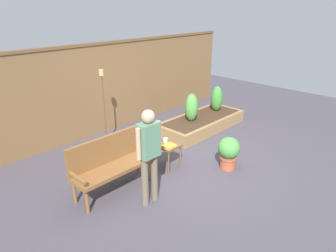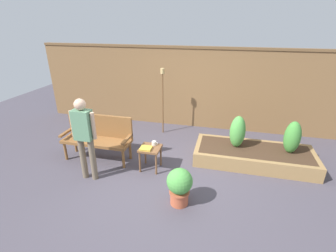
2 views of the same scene
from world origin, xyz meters
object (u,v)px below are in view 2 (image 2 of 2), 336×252
cup_on_table (154,143)px  potted_boxwood (180,185)px  side_table (150,151)px  shrub_near_bench (238,132)px  person_by_bench (84,133)px  shrub_far_corner (292,137)px  tiki_torch (163,90)px  garden_bench (98,134)px  book_on_table (146,148)px

cup_on_table → potted_boxwood: bearing=-54.0°
side_table → shrub_near_bench: (1.64, 0.79, 0.24)m
potted_boxwood → person_by_bench: person_by_bench is taller
potted_boxwood → shrub_far_corner: bearing=40.7°
side_table → tiki_torch: bearing=96.8°
side_table → potted_boxwood: size_ratio=0.75×
shrub_far_corner → potted_boxwood: bearing=-139.3°
person_by_bench → garden_bench: bearing=103.8°
shrub_near_bench → tiki_torch: (-1.84, 0.94, 0.52)m
side_table → cup_on_table: (0.05, 0.12, 0.12)m
garden_bench → cup_on_table: bearing=-2.9°
garden_bench → shrub_far_corner: shrub_far_corner is taller
cup_on_table → shrub_near_bench: shrub_near_bench is taller
tiki_torch → person_by_bench: size_ratio=1.09×
potted_boxwood → shrub_near_bench: bearing=62.0°
garden_bench → potted_boxwood: 2.23m
shrub_far_corner → person_by_bench: 3.95m
book_on_table → shrub_far_corner: bearing=15.9°
garden_bench → tiki_torch: size_ratio=0.85×
garden_bench → shrub_far_corner: (3.88, 0.61, 0.09)m
cup_on_table → person_by_bench: size_ratio=0.08×
garden_bench → tiki_torch: bearing=57.3°
cup_on_table → shrub_far_corner: 2.72m
side_table → shrub_near_bench: bearing=25.9°
book_on_table → shrub_far_corner: 2.88m
garden_bench → potted_boxwood: (1.96, -1.04, -0.18)m
garden_bench → shrub_far_corner: 3.93m
book_on_table → shrub_near_bench: size_ratio=0.32×
book_on_table → shrub_far_corner: (2.74, 0.88, 0.14)m
book_on_table → potted_boxwood: (0.82, -0.78, -0.14)m
cup_on_table → potted_boxwood: size_ratio=0.19×
garden_bench → potted_boxwood: garden_bench is taller
potted_boxwood → person_by_bench: (-1.77, 0.29, 0.57)m
book_on_table → tiki_torch: bearing=92.8°
garden_bench → side_table: garden_bench is taller
book_on_table → potted_boxwood: bearing=-45.5°
shrub_far_corner → book_on_table: bearing=-162.2°
potted_boxwood → shrub_far_corner: shrub_far_corner is taller
cup_on_table → book_on_table: (-0.10, -0.20, -0.02)m
shrub_near_bench → shrub_far_corner: 1.04m
person_by_bench → tiki_torch: bearing=70.6°
shrub_far_corner → shrub_near_bench: bearing=180.0°
shrub_far_corner → tiki_torch: 3.08m
side_table → cup_on_table: 0.18m
cup_on_table → tiki_torch: size_ratio=0.07×
garden_bench → person_by_bench: person_by_bench is taller
potted_boxwood → person_by_bench: 1.89m
shrub_near_bench → shrub_far_corner: shrub_near_bench is taller
potted_boxwood → shrub_far_corner: (1.92, 1.66, 0.27)m
potted_boxwood → person_by_bench: size_ratio=0.41×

